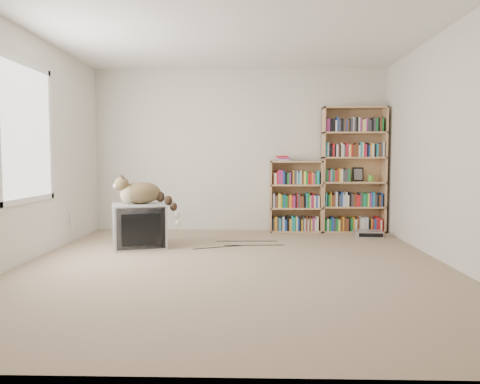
{
  "coord_description": "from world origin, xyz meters",
  "views": [
    {
      "loc": [
        0.19,
        -4.8,
        1.11
      ],
      "look_at": [
        0.04,
        1.0,
        0.7
      ],
      "focal_mm": 35.0,
      "sensor_mm": 36.0,
      "label": 1
    }
  ],
  "objects_px": {
    "crt_tv": "(139,226)",
    "bookcase_tall": "(353,173)",
    "cat": "(146,196)",
    "dvd_player": "(368,234)",
    "bookcase_short": "(296,199)"
  },
  "relations": [
    {
      "from": "crt_tv",
      "to": "bookcase_tall",
      "type": "distance_m",
      "value": 3.32
    },
    {
      "from": "cat",
      "to": "dvd_player",
      "type": "bearing_deg",
      "value": -13.62
    },
    {
      "from": "bookcase_tall",
      "to": "bookcase_short",
      "type": "relative_size",
      "value": 1.74
    },
    {
      "from": "cat",
      "to": "bookcase_short",
      "type": "distance_m",
      "value": 2.41
    },
    {
      "from": "cat",
      "to": "dvd_player",
      "type": "height_order",
      "value": "cat"
    },
    {
      "from": "crt_tv",
      "to": "cat",
      "type": "bearing_deg",
      "value": -20.06
    },
    {
      "from": "bookcase_short",
      "to": "bookcase_tall",
      "type": "bearing_deg",
      "value": 0.07
    },
    {
      "from": "bookcase_short",
      "to": "dvd_player",
      "type": "distance_m",
      "value": 1.19
    },
    {
      "from": "dvd_player",
      "to": "bookcase_short",
      "type": "bearing_deg",
      "value": 159.13
    },
    {
      "from": "crt_tv",
      "to": "bookcase_tall",
      "type": "relative_size",
      "value": 0.41
    },
    {
      "from": "crt_tv",
      "to": "dvd_player",
      "type": "height_order",
      "value": "crt_tv"
    },
    {
      "from": "dvd_player",
      "to": "cat",
      "type": "bearing_deg",
      "value": -159.27
    },
    {
      "from": "bookcase_tall",
      "to": "crt_tv",
      "type": "bearing_deg",
      "value": -155.67
    },
    {
      "from": "bookcase_short",
      "to": "dvd_player",
      "type": "height_order",
      "value": "bookcase_short"
    },
    {
      "from": "crt_tv",
      "to": "dvd_player",
      "type": "xyz_separation_m",
      "value": [
        3.09,
        0.87,
        -0.23
      ]
    }
  ]
}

